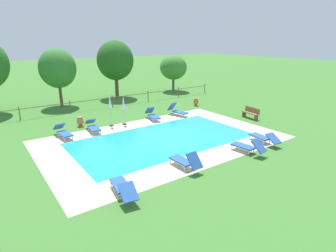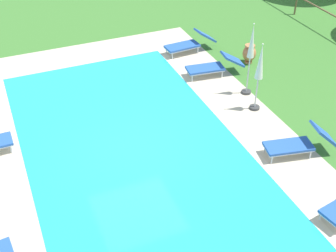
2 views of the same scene
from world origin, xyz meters
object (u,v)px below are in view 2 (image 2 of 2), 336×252
(terracotta_urn_by_tree, at_px, (249,53))
(sun_lounger_north_near_steps, at_px, (299,143))
(sun_lounger_south_far, at_px, (213,66))
(patio_umbrella_closed_row_west, at_px, (251,50))
(sun_lounger_south_near_corner, at_px, (189,43))
(patio_umbrella_closed_row_mid_west, at_px, (260,68))

(terracotta_urn_by_tree, bearing_deg, sun_lounger_north_near_steps, -16.87)
(sun_lounger_south_far, height_order, patio_umbrella_closed_row_west, patio_umbrella_closed_row_west)
(sun_lounger_south_near_corner, bearing_deg, sun_lounger_south_far, 0.36)
(sun_lounger_north_near_steps, distance_m, patio_umbrella_closed_row_mid_west, 2.64)
(sun_lounger_north_near_steps, bearing_deg, terracotta_urn_by_tree, 163.13)
(sun_lounger_south_near_corner, bearing_deg, terracotta_urn_by_tree, 45.30)
(patio_umbrella_closed_row_west, xyz_separation_m, terracotta_urn_by_tree, (-1.84, 1.19, -1.21))
(sun_lounger_south_far, relative_size, patio_umbrella_closed_row_mid_west, 0.94)
(sun_lounger_north_near_steps, xyz_separation_m, patio_umbrella_closed_row_west, (-3.33, 0.38, 1.21))
(sun_lounger_north_near_steps, height_order, patio_umbrella_closed_row_mid_west, patio_umbrella_closed_row_mid_west)
(patio_umbrella_closed_row_mid_west, bearing_deg, sun_lounger_north_near_steps, -3.11)
(patio_umbrella_closed_row_mid_west, bearing_deg, sun_lounger_south_far, -174.81)
(patio_umbrella_closed_row_mid_west, bearing_deg, sun_lounger_south_near_corner, -176.97)
(sun_lounger_south_far, height_order, terracotta_urn_by_tree, sun_lounger_south_far)
(sun_lounger_north_near_steps, relative_size, sun_lounger_south_near_corner, 0.99)
(sun_lounger_north_near_steps, height_order, patio_umbrella_closed_row_west, patio_umbrella_closed_row_west)
(patio_umbrella_closed_row_west, distance_m, patio_umbrella_closed_row_mid_west, 0.97)
(sun_lounger_south_far, height_order, patio_umbrella_closed_row_mid_west, patio_umbrella_closed_row_mid_west)
(sun_lounger_south_near_corner, xyz_separation_m, patio_umbrella_closed_row_mid_west, (4.42, 0.23, 1.09))
(sun_lounger_south_near_corner, height_order, patio_umbrella_closed_row_mid_west, patio_umbrella_closed_row_mid_west)
(patio_umbrella_closed_row_west, relative_size, terracotta_urn_by_tree, 3.49)
(sun_lounger_south_far, distance_m, terracotta_urn_by_tree, 1.69)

